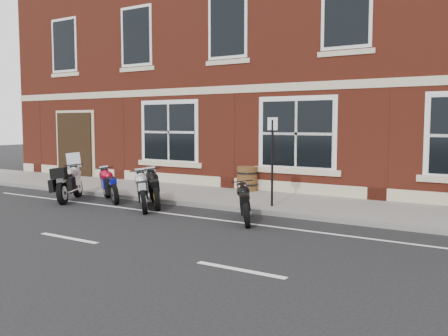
{
  "coord_description": "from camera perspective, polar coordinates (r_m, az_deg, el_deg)",
  "views": [
    {
      "loc": [
        7.92,
        -9.55,
        2.29
      ],
      "look_at": [
        0.73,
        1.6,
        1.1
      ],
      "focal_mm": 40.0,
      "sensor_mm": 36.0,
      "label": 1
    }
  ],
  "objects": [
    {
      "name": "moto_naked_black",
      "position": [
        11.64,
        2.6,
        -3.83
      ],
      "size": [
        1.09,
        1.61,
        0.83
      ],
      "rotation": [
        0.0,
        0.0,
        0.57
      ],
      "color": "black",
      "rests_on": "ground"
    },
    {
      "name": "parking_sign",
      "position": [
        13.05,
        5.54,
        1.47
      ],
      "size": [
        0.32,
        0.1,
        2.32
      ],
      "rotation": [
        0.0,
        0.0,
        -0.23
      ],
      "color": "black",
      "rests_on": "sidewalk"
    },
    {
      "name": "moto_sport_silver",
      "position": [
        13.51,
        -9.09,
        -2.42
      ],
      "size": [
        1.49,
        1.58,
        0.92
      ],
      "rotation": [
        0.0,
        0.0,
        0.75
      ],
      "color": "black",
      "rests_on": "ground"
    },
    {
      "name": "moto_sport_red",
      "position": [
        15.1,
        -12.8,
        -1.78
      ],
      "size": [
        1.69,
        1.19,
        0.88
      ],
      "rotation": [
        0.0,
        0.0,
        0.98
      ],
      "color": "black",
      "rests_on": "ground"
    },
    {
      "name": "barrel_planter",
      "position": [
        16.11,
        2.68,
        -1.2
      ],
      "size": [
        0.7,
        0.7,
        0.78
      ],
      "color": "#462E12",
      "rests_on": "sidewalk"
    },
    {
      "name": "sidewalk",
      "position": [
        15.01,
        0.55,
        -3.41
      ],
      "size": [
        30.0,
        3.0,
        0.12
      ],
      "primitive_type": "cube",
      "color": "slate",
      "rests_on": "ground"
    },
    {
      "name": "ground",
      "position": [
        12.62,
        -6.77,
        -5.36
      ],
      "size": [
        80.0,
        80.0,
        0.0
      ],
      "primitive_type": "plane",
      "color": "black",
      "rests_on": "ground"
    },
    {
      "name": "moto_sport_black",
      "position": [
        13.94,
        -7.82,
        -2.17
      ],
      "size": [
        1.53,
        1.54,
        0.92
      ],
      "rotation": [
        0.0,
        0.0,
        0.78
      ],
      "color": "black",
      "rests_on": "ground"
    },
    {
      "name": "moto_touring_silver",
      "position": [
        15.5,
        -17.01,
        -1.47
      ],
      "size": [
        1.26,
        1.84,
        1.39
      ],
      "rotation": [
        0.0,
        0.0,
        0.57
      ],
      "color": "black",
      "rests_on": "ground"
    },
    {
      "name": "kerb",
      "position": [
        13.71,
        -2.99,
        -4.23
      ],
      "size": [
        30.0,
        0.16,
        0.12
      ],
      "primitive_type": "cube",
      "color": "slate",
      "rests_on": "ground"
    },
    {
      "name": "pub_building",
      "position": [
        21.88,
        11.47,
        14.81
      ],
      "size": [
        24.0,
        12.0,
        12.0
      ],
      "primitive_type": "cube",
      "color": "maroon",
      "rests_on": "ground"
    }
  ]
}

